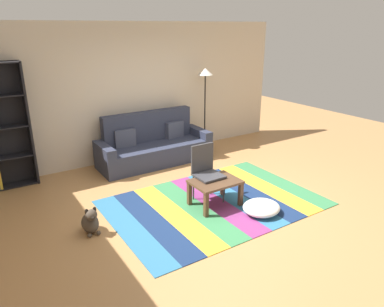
{
  "coord_description": "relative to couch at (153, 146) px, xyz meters",
  "views": [
    {
      "loc": [
        -2.97,
        -4.13,
        2.62
      ],
      "look_at": [
        0.01,
        0.5,
        0.65
      ],
      "focal_mm": 33.54,
      "sensor_mm": 36.0,
      "label": 1
    }
  ],
  "objects": [
    {
      "name": "back_wall",
      "position": [
        -0.08,
        0.53,
        1.01
      ],
      "size": [
        6.8,
        0.1,
        2.7
      ],
      "primitive_type": "cube",
      "color": "beige",
      "rests_on": "ground_plane"
    },
    {
      "name": "coffee_table",
      "position": [
        -0.07,
        -2.19,
        0.0
      ],
      "size": [
        0.72,
        0.53,
        0.41
      ],
      "color": "#513826",
      "rests_on": "rug"
    },
    {
      "name": "rug",
      "position": [
        -0.03,
        -2.13,
        -0.33
      ],
      "size": [
        3.2,
        2.17,
        0.01
      ],
      "color": "teal",
      "rests_on": "ground_plane"
    },
    {
      "name": "ground_plane",
      "position": [
        -0.08,
        -2.02,
        -0.34
      ],
      "size": [
        14.0,
        14.0,
        0.0
      ],
      "primitive_type": "plane",
      "color": "#B27F4C"
    },
    {
      "name": "couch",
      "position": [
        0.0,
        0.0,
        0.0
      ],
      "size": [
        2.26,
        0.8,
        1.0
      ],
      "color": "#2D3347",
      "rests_on": "ground_plane"
    },
    {
      "name": "tv_remote",
      "position": [
        -0.1,
        -2.14,
        0.09
      ],
      "size": [
        0.13,
        0.14,
        0.02
      ],
      "primitive_type": "cube",
      "rotation": [
        0.0,
        0.0,
        -0.68
      ],
      "color": "black",
      "rests_on": "coffee_table"
    },
    {
      "name": "pouf",
      "position": [
        0.35,
        -2.77,
        -0.23
      ],
      "size": [
        0.56,
        0.52,
        0.18
      ],
      "primitive_type": "ellipsoid",
      "color": "white",
      "rests_on": "rug"
    },
    {
      "name": "dog",
      "position": [
        -1.92,
        -1.91,
        -0.18
      ],
      "size": [
        0.22,
        0.35,
        0.4
      ],
      "color": "#473D33",
      "rests_on": "ground_plane"
    },
    {
      "name": "folding_chair",
      "position": [
        -0.08,
        -1.94,
        0.2
      ],
      "size": [
        0.4,
        0.4,
        0.9
      ],
      "rotation": [
        0.0,
        0.0,
        -0.18
      ],
      "color": "#38383D",
      "rests_on": "ground_plane"
    },
    {
      "name": "standing_lamp",
      "position": [
        1.35,
        0.15,
        1.14
      ],
      "size": [
        0.32,
        0.32,
        1.77
      ],
      "color": "black",
      "rests_on": "ground_plane"
    }
  ]
}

